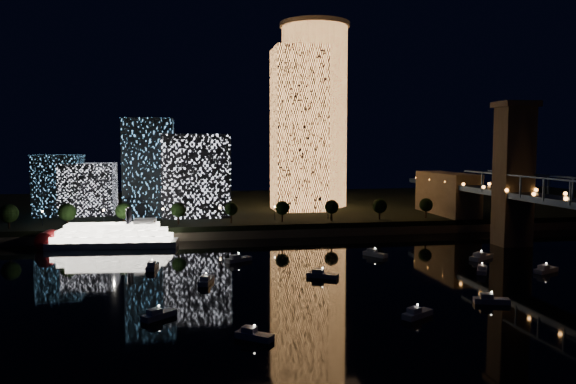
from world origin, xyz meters
TOP-DOWN VIEW (x-y plane):
  - ground at (0.00, 0.00)m, footprint 520.00×520.00m
  - far_bank at (0.00, 160.00)m, footprint 420.00×160.00m
  - seawall at (0.00, 82.00)m, footprint 420.00×6.00m
  - tower_cylindrical at (15.59, 143.51)m, footprint 34.00×34.00m
  - tower_rectangular at (4.41, 127.09)m, footprint 23.27×23.27m
  - midrise_blocks at (-65.12, 119.99)m, footprint 81.26×35.01m
  - riverboat at (-74.00, 71.64)m, footprint 47.27×13.75m
  - motorboats at (-3.89, 11.97)m, footprint 113.15×76.02m
  - esplanade_trees at (-39.55, 88.00)m, footprint 166.18×6.84m
  - street_lamps at (-34.00, 94.00)m, footprint 132.70×0.70m

SIDE VIEW (x-z plane):
  - ground at x=0.00m, z-range 0.00..0.00m
  - motorboats at x=-3.89m, z-range -0.58..2.20m
  - seawall at x=0.00m, z-range 0.00..3.00m
  - far_bank at x=0.00m, z-range 0.00..5.00m
  - riverboat at x=-74.00m, z-range -3.42..10.62m
  - street_lamps at x=-34.00m, z-range 6.20..11.85m
  - esplanade_trees at x=-39.55m, z-range 6.01..14.93m
  - midrise_blocks at x=-65.12m, z-range 1.28..42.39m
  - tower_rectangular at x=4.41m, z-range 5.00..79.04m
  - tower_cylindrical at x=15.59m, z-range 5.13..94.07m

